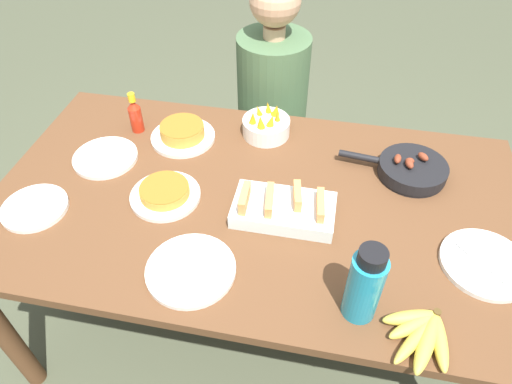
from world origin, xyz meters
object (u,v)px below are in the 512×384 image
object	(u,v)px
empty_plate_mid_edge	(35,208)
melon_tray	(283,209)
banana_bunch	(422,333)
frittata_plate_center	(183,133)
fruit_bowl_mango	(266,126)
hot_sauce_bottle	(135,115)
person_figure	(271,128)
frittata_plate_side	(165,193)
skillet	(411,169)
water_bottle	(365,285)
empty_plate_far_left	(105,157)
empty_plate_near_front	(191,270)
empty_plate_far_right	(485,264)

from	to	relation	value
empty_plate_mid_edge	melon_tray	bearing A→B (deg)	9.33
banana_bunch	empty_plate_mid_edge	bearing A→B (deg)	169.73
frittata_plate_center	fruit_bowl_mango	distance (m)	0.32
fruit_bowl_mango	hot_sauce_bottle	distance (m)	0.50
banana_bunch	person_figure	bearing A→B (deg)	116.82
melon_tray	frittata_plate_side	xyz separation A→B (m)	(-0.39, 0.00, -0.01)
person_figure	empty_plate_mid_edge	bearing A→B (deg)	-124.26
skillet	frittata_plate_center	distance (m)	0.84
skillet	fruit_bowl_mango	distance (m)	0.55
water_bottle	person_figure	xyz separation A→B (m)	(-0.41, 1.09, -0.37)
empty_plate_far_left	empty_plate_mid_edge	size ratio (longest dim) A/B	1.10
frittata_plate_center	hot_sauce_bottle	distance (m)	0.20
empty_plate_far_left	banana_bunch	bearing A→B (deg)	-24.71
empty_plate_near_front	empty_plate_far_left	distance (m)	0.61
water_bottle	empty_plate_far_left	bearing A→B (deg)	153.93
frittata_plate_center	empty_plate_mid_edge	xyz separation A→B (m)	(-0.36, -0.45, -0.02)
fruit_bowl_mango	empty_plate_near_front	bearing A→B (deg)	-97.92
empty_plate_near_front	fruit_bowl_mango	xyz separation A→B (m)	(0.09, 0.68, 0.03)
water_bottle	empty_plate_far_right	bearing A→B (deg)	31.65
empty_plate_far_left	empty_plate_mid_edge	bearing A→B (deg)	-112.57
frittata_plate_side	empty_plate_far_left	size ratio (longest dim) A/B	1.01
frittata_plate_side	empty_plate_far_right	world-z (taller)	frittata_plate_side
banana_bunch	frittata_plate_side	distance (m)	0.87
frittata_plate_center	empty_plate_mid_edge	distance (m)	0.57
skillet	fruit_bowl_mango	xyz separation A→B (m)	(-0.53, 0.14, 0.01)
empty_plate_far_left	water_bottle	xyz separation A→B (m)	(0.92, -0.45, 0.11)
frittata_plate_center	empty_plate_near_front	size ratio (longest dim) A/B	0.94
empty_plate_far_left	water_bottle	world-z (taller)	water_bottle
frittata_plate_center	empty_plate_far_left	world-z (taller)	frittata_plate_center
frittata_plate_side	fruit_bowl_mango	distance (m)	0.49
banana_bunch	person_figure	world-z (taller)	person_figure
fruit_bowl_mango	hot_sauce_bottle	bearing A→B (deg)	-171.87
frittata_plate_center	water_bottle	distance (m)	0.93
empty_plate_far_left	water_bottle	bearing A→B (deg)	-26.07
empty_plate_mid_edge	water_bottle	world-z (taller)	water_bottle
empty_plate_near_front	empty_plate_mid_edge	size ratio (longest dim) A/B	1.22
empty_plate_near_front	empty_plate_mid_edge	distance (m)	0.58
melon_tray	empty_plate_near_front	size ratio (longest dim) A/B	1.24
melon_tray	person_figure	xyz separation A→B (m)	(-0.17, 0.79, -0.28)
empty_plate_near_front	fruit_bowl_mango	bearing A→B (deg)	82.08
banana_bunch	empty_plate_far_right	xyz separation A→B (m)	(0.20, 0.27, -0.01)
empty_plate_far_left	skillet	bearing A→B (deg)	6.66
frittata_plate_center	empty_plate_far_left	bearing A→B (deg)	-144.57
banana_bunch	hot_sauce_bottle	xyz separation A→B (m)	(-1.03, 0.69, 0.05)
empty_plate_far_left	hot_sauce_bottle	size ratio (longest dim) A/B	1.40
empty_plate_far_left	water_bottle	distance (m)	1.03
empty_plate_far_right	empty_plate_mid_edge	distance (m)	1.39
frittata_plate_side	person_figure	xyz separation A→B (m)	(0.23, 0.78, -0.27)
hot_sauce_bottle	frittata_plate_center	bearing A→B (deg)	-6.15
skillet	frittata_plate_side	world-z (taller)	skillet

